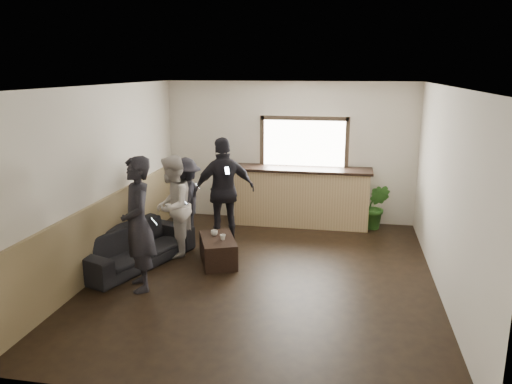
% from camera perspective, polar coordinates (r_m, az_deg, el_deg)
% --- Properties ---
extents(ground, '(5.00, 6.00, 0.01)m').
position_cam_1_polar(ground, '(7.61, 0.85, -9.57)').
color(ground, black).
extents(room_shell, '(5.01, 6.01, 2.80)m').
position_cam_1_polar(room_shell, '(7.31, -4.81, 1.51)').
color(room_shell, silver).
rests_on(room_shell, ground).
extents(bar_counter, '(2.70, 0.68, 2.13)m').
position_cam_1_polar(bar_counter, '(9.91, 5.25, -0.11)').
color(bar_counter, tan).
rests_on(bar_counter, ground).
extents(sofa, '(1.48, 2.21, 0.60)m').
position_cam_1_polar(sofa, '(8.17, -13.67, -6.02)').
color(sofa, black).
rests_on(sofa, ground).
extents(coffee_table, '(0.82, 1.04, 0.41)m').
position_cam_1_polar(coffee_table, '(8.07, -4.37, -6.64)').
color(coffee_table, black).
rests_on(coffee_table, ground).
extents(cup_a, '(0.12, 0.12, 0.09)m').
position_cam_1_polar(cup_a, '(8.11, -4.80, -4.69)').
color(cup_a, silver).
rests_on(cup_a, coffee_table).
extents(cup_b, '(0.09, 0.09, 0.09)m').
position_cam_1_polar(cup_b, '(7.90, -3.81, -5.18)').
color(cup_b, silver).
rests_on(cup_b, coffee_table).
extents(potted_plant, '(0.56, 0.49, 0.90)m').
position_cam_1_polar(potted_plant, '(9.89, 13.54, -1.64)').
color(potted_plant, '#2D6623').
rests_on(potted_plant, ground).
extents(person_a, '(0.75, 0.83, 1.89)m').
position_cam_1_polar(person_a, '(7.08, -13.33, -3.60)').
color(person_a, black).
rests_on(person_a, ground).
extents(person_b, '(0.66, 0.84, 1.68)m').
position_cam_1_polar(person_b, '(8.28, -9.52, -1.62)').
color(person_b, beige).
rests_on(person_b, ground).
extents(person_c, '(0.71, 1.05, 1.52)m').
position_cam_1_polar(person_c, '(8.97, -8.00, -0.90)').
color(person_c, black).
rests_on(person_c, ground).
extents(person_d, '(1.19, 0.94, 1.89)m').
position_cam_1_polar(person_d, '(8.77, -3.65, 0.13)').
color(person_d, black).
rests_on(person_d, ground).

